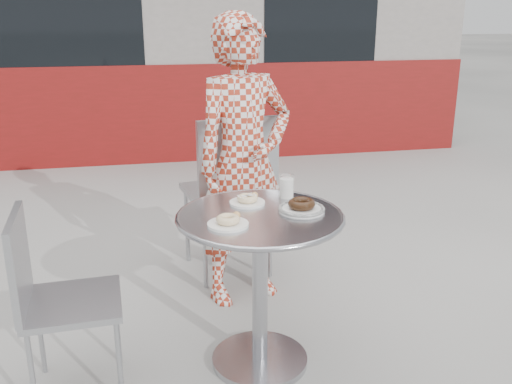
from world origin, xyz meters
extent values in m
plane|color=#A9A6A1|center=(0.00, 0.00, 0.00)|extent=(60.00, 60.00, 0.00)
cube|color=gray|center=(0.00, 5.60, 1.50)|extent=(6.00, 4.00, 3.00)
cube|color=maroon|center=(0.00, 3.68, 0.50)|extent=(6.02, 0.20, 1.00)
cylinder|color=#B3B3B8|center=(-0.01, -0.05, 0.01)|extent=(0.43, 0.43, 0.03)
cylinder|color=#B3B3B8|center=(-0.01, -0.05, 0.36)|extent=(0.07, 0.07, 0.69)
cylinder|color=#B3B3B8|center=(-0.01, -0.05, 0.71)|extent=(0.69, 0.69, 0.02)
torus|color=#B3B3B8|center=(-0.01, -0.05, 0.71)|extent=(0.71, 0.71, 0.02)
cube|color=#A0A2A8|center=(0.00, 0.96, 0.50)|extent=(0.54, 0.54, 0.03)
cube|color=#A0A2A8|center=(0.04, 0.74, 0.75)|extent=(0.46, 0.11, 0.46)
cube|color=#A0A2A8|center=(-0.79, -0.08, 0.41)|extent=(0.40, 0.40, 0.03)
cube|color=#A0A2A8|center=(-0.97, -0.09, 0.61)|extent=(0.05, 0.38, 0.38)
imported|color=maroon|center=(0.04, 0.61, 0.76)|extent=(0.65, 0.53, 1.53)
cylinder|color=white|center=(-0.04, 0.10, 0.72)|extent=(0.16, 0.16, 0.01)
torus|color=tan|center=(-0.04, 0.10, 0.74)|extent=(0.09, 0.09, 0.03)
sphere|color=#B77A3F|center=(0.00, 0.13, 0.74)|extent=(0.03, 0.03, 0.03)
cylinder|color=white|center=(-0.16, -0.15, 0.72)|extent=(0.17, 0.17, 0.01)
torus|color=tan|center=(-0.16, -0.15, 0.75)|extent=(0.10, 0.10, 0.03)
sphere|color=#B77A3F|center=(-0.12, -0.11, 0.75)|extent=(0.03, 0.03, 0.03)
cylinder|color=white|center=(0.17, -0.04, 0.73)|extent=(0.19, 0.19, 0.01)
torus|color=black|center=(0.17, -0.04, 0.75)|extent=(0.12, 0.12, 0.04)
torus|color=black|center=(0.17, -0.04, 0.73)|extent=(0.20, 0.20, 0.02)
cylinder|color=white|center=(0.15, 0.15, 0.76)|extent=(0.06, 0.06, 0.09)
cylinder|color=white|center=(0.15, 0.15, 0.77)|extent=(0.07, 0.07, 0.11)
camera|label=1|loc=(-0.47, -2.24, 1.54)|focal=40.00mm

